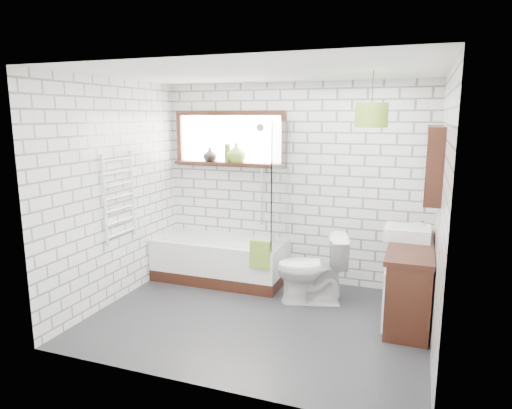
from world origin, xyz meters
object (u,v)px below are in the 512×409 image
(pendant, at_px, (371,115))
(toilet, at_px, (311,269))
(vanity, at_px, (410,281))
(basin, at_px, (407,233))
(bathtub, at_px, (220,259))

(pendant, bearing_deg, toilet, 144.72)
(vanity, relative_size, basin, 2.93)
(bathtub, bearing_deg, pendant, -21.77)
(vanity, distance_m, toilet, 1.05)
(vanity, height_order, pendant, pendant)
(bathtub, height_order, pendant, pendant)
(pendant, bearing_deg, vanity, 45.27)
(bathtub, height_order, toilet, toilet)
(vanity, xyz_separation_m, basin, (-0.06, 0.22, 0.46))
(pendant, bearing_deg, basin, 60.57)
(basin, xyz_separation_m, pendant, (-0.37, -0.65, 1.24))
(vanity, distance_m, pendant, 1.81)
(vanity, relative_size, pendant, 4.58)
(vanity, height_order, basin, basin)
(basin, bearing_deg, pendant, -119.43)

